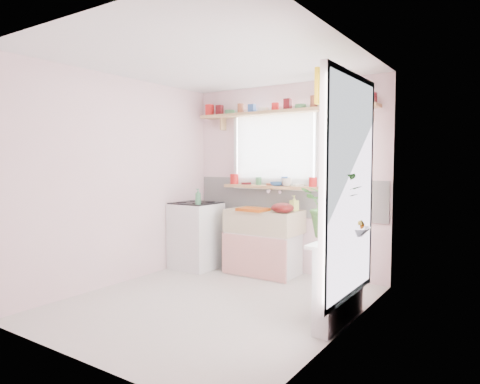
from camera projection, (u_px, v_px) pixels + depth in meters
The scene contains 19 objects.
room at pixel (307, 171), 4.73m from camera, with size 3.20×3.20×3.20m.
sink_unit at pixel (264, 241), 5.61m from camera, with size 0.95×0.65×1.11m.
cooker at pixel (196, 235), 5.93m from camera, with size 0.58×0.58×0.93m.
radiator_ledge at pixel (340, 280), 3.90m from camera, with size 0.22×0.95×0.78m.
windowsill at pixel (271, 187), 5.71m from camera, with size 1.40×0.22×0.04m, color tan.
pine_shelf at pixel (281, 112), 5.55m from camera, with size 2.52×0.24×0.04m, color tan.
shelf_crockery at pixel (281, 106), 5.55m from camera, with size 2.47×0.11×0.12m.
sill_crockery at pixel (270, 181), 5.72m from camera, with size 1.35×0.11×0.12m.
dish_tray at pixel (253, 209), 5.45m from camera, with size 0.36×0.27×0.04m, color #CA5211.
colander at pixel (283, 208), 5.21m from camera, with size 0.28×0.28×0.13m, color #5C100F.
jade_plant at pixel (332, 205), 3.92m from camera, with size 0.54×0.47×0.60m, color #3C712D.
fruit_bowl at pixel (353, 231), 4.06m from camera, with size 0.32×0.32×0.08m, color silver.
herb_pot at pixel (328, 227), 3.84m from camera, with size 0.12×0.08×0.23m, color #27622A.
soap_bottle_sink at pixel (294, 203), 5.46m from camera, with size 0.09×0.09×0.20m, color #DEE867.
sill_cup at pixel (287, 182), 5.51m from camera, with size 0.13×0.13×0.10m, color beige.
sill_bowl at pixel (277, 184), 5.60m from camera, with size 0.17×0.17×0.05m, color #2D5A94.
shelf_vase at pixel (356, 98), 4.99m from camera, with size 0.14×0.14×0.15m, color #B24D36.
cooker_bottle at pixel (198, 197), 5.59m from camera, with size 0.08×0.08×0.21m, color #3B764D.
fruit at pixel (354, 225), 4.05m from camera, with size 0.20×0.14×0.10m.
Camera 1 is at (2.68, -3.49, 1.47)m, focal length 32.00 mm.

